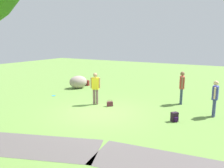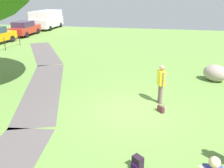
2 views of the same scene
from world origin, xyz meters
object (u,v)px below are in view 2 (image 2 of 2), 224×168
at_px(woman_with_handbag, 161,81).
at_px(handbag_on_grass, 161,109).
at_px(spare_backpack_on_lawn, 137,163).
at_px(parked_wagon_silver, 24,28).
at_px(frisbee_on_grass, 165,78).
at_px(delivery_van, 47,19).
at_px(lawn_boulder, 215,73).

distance_m(woman_with_handbag, handbag_on_grass, 1.21).
distance_m(handbag_on_grass, spare_backpack_on_lawn, 3.58).
bearing_deg(parked_wagon_silver, handbag_on_grass, -136.18).
relative_size(spare_backpack_on_lawn, parked_wagon_silver, 0.09).
bearing_deg(frisbee_on_grass, parked_wagon_silver, 52.94).
xyz_separation_m(handbag_on_grass, frisbee_on_grass, (4.16, -0.21, -0.13)).
height_order(handbag_on_grass, delivery_van, delivery_van).
bearing_deg(spare_backpack_on_lawn, woman_with_handbag, -6.71).
distance_m(lawn_boulder, parked_wagon_silver, 21.17).
distance_m(handbag_on_grass, frisbee_on_grass, 4.16).
height_order(woman_with_handbag, frisbee_on_grass, woman_with_handbag).
bearing_deg(parked_wagon_silver, woman_with_handbag, -134.68).
bearing_deg(lawn_boulder, handbag_on_grass, 146.83).
bearing_deg(frisbee_on_grass, woman_with_handbag, 175.43).
xyz_separation_m(woman_with_handbag, delivery_van, (20.39, 14.99, 0.27)).
bearing_deg(lawn_boulder, woman_with_handbag, 140.15).
bearing_deg(lawn_boulder, spare_backpack_on_lawn, 156.68).
xyz_separation_m(spare_backpack_on_lawn, parked_wagon_silver, (19.20, 14.47, 0.62)).
height_order(lawn_boulder, woman_with_handbag, woman_with_handbag).
relative_size(woman_with_handbag, handbag_on_grass, 4.45).
bearing_deg(parked_wagon_silver, lawn_boulder, -122.63).
bearing_deg(frisbee_on_grass, handbag_on_grass, 177.17).
bearing_deg(handbag_on_grass, parked_wagon_silver, 43.82).
bearing_deg(frisbee_on_grass, delivery_van, 41.76).
bearing_deg(woman_with_handbag, lawn_boulder, -39.85).
relative_size(woman_with_handbag, frisbee_on_grass, 7.62).
xyz_separation_m(lawn_boulder, delivery_van, (16.99, 17.84, 0.82)).
bearing_deg(delivery_van, spare_backpack_on_lawn, -149.70).
bearing_deg(parked_wagon_silver, delivery_van, 0.12).
height_order(frisbee_on_grass, parked_wagon_silver, parked_wagon_silver).
height_order(handbag_on_grass, parked_wagon_silver, parked_wagon_silver).
bearing_deg(handbag_on_grass, delivery_van, 35.32).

